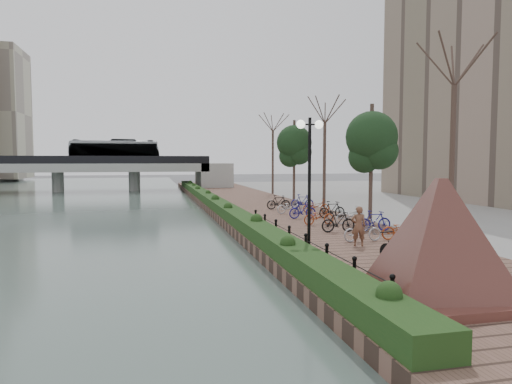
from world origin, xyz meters
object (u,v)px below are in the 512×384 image
object	(u,v)px
granite_monument	(440,238)
lamppost	(310,156)
pedestrian	(359,226)
motorcycle	(402,250)

from	to	relation	value
granite_monument	lamppost	size ratio (longest dim) A/B	1.13
granite_monument	pedestrian	distance (m)	6.84
granite_monument	lamppost	bearing A→B (deg)	100.94
granite_monument	pedestrian	xyz separation A→B (m)	(1.08, 6.72, -0.71)
motorcycle	pedestrian	size ratio (longest dim) A/B	1.06
lamppost	granite_monument	bearing A→B (deg)	-79.06
pedestrian	lamppost	bearing A→B (deg)	30.98
granite_monument	pedestrian	size ratio (longest dim) A/B	3.54
granite_monument	motorcycle	distance (m)	3.47
motorcycle	pedestrian	distance (m)	3.53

